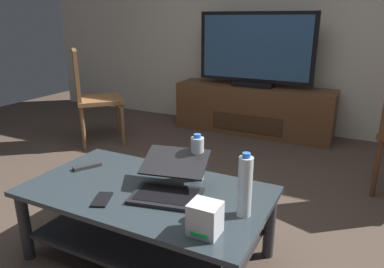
# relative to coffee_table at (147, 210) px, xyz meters

# --- Properties ---
(ground_plane) EXTENTS (7.68, 7.68, 0.00)m
(ground_plane) POSITION_rel_coffee_table_xyz_m (0.02, 0.14, -0.28)
(ground_plane) COLOR #4C3D33
(back_wall) EXTENTS (6.40, 0.12, 2.80)m
(back_wall) POSITION_rel_coffee_table_xyz_m (0.02, 2.69, 1.12)
(back_wall) COLOR beige
(back_wall) RESTS_ON ground
(coffee_table) EXTENTS (1.24, 0.69, 0.40)m
(coffee_table) POSITION_rel_coffee_table_xyz_m (0.00, 0.00, 0.00)
(coffee_table) COLOR #2D383D
(coffee_table) RESTS_ON ground
(media_cabinet) EXTENTS (1.72, 0.41, 0.53)m
(media_cabinet) POSITION_rel_coffee_table_xyz_m (-0.18, 2.37, -0.02)
(media_cabinet) COLOR brown
(media_cabinet) RESTS_ON ground
(television) EXTENTS (1.24, 0.20, 0.77)m
(television) POSITION_rel_coffee_table_xyz_m (-0.18, 2.35, 0.62)
(television) COLOR black
(television) RESTS_ON media_cabinet
(side_chair) EXTENTS (0.62, 0.62, 0.95)m
(side_chair) POSITION_rel_coffee_table_xyz_m (-1.53, 1.31, 0.24)
(side_chair) COLOR brown
(side_chair) RESTS_ON ground
(laptop) EXTENTS (0.40, 0.44, 0.17)m
(laptop) POSITION_rel_coffee_table_xyz_m (0.13, 0.03, 0.18)
(laptop) COLOR black
(laptop) RESTS_ON coffee_table
(router_box) EXTENTS (0.12, 0.11, 0.13)m
(router_box) POSITION_rel_coffee_table_xyz_m (0.43, -0.22, 0.19)
(router_box) COLOR silver
(router_box) RESTS_ON coffee_table
(water_bottle_near) EXTENTS (0.07, 0.07, 0.25)m
(water_bottle_near) POSITION_rel_coffee_table_xyz_m (0.18, 0.23, 0.24)
(water_bottle_near) COLOR silver
(water_bottle_near) RESTS_ON coffee_table
(water_bottle_far) EXTENTS (0.06, 0.06, 0.29)m
(water_bottle_far) POSITION_rel_coffee_table_xyz_m (0.52, -0.01, 0.26)
(water_bottle_far) COLOR silver
(water_bottle_far) RESTS_ON coffee_table
(cell_phone) EXTENTS (0.12, 0.16, 0.01)m
(cell_phone) POSITION_rel_coffee_table_xyz_m (-0.12, -0.19, 0.13)
(cell_phone) COLOR black
(cell_phone) RESTS_ON coffee_table
(tv_remote) EXTENTS (0.12, 0.16, 0.02)m
(tv_remote) POSITION_rel_coffee_table_xyz_m (-0.45, 0.07, 0.13)
(tv_remote) COLOR #2D2D30
(tv_remote) RESTS_ON coffee_table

